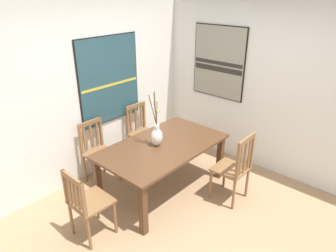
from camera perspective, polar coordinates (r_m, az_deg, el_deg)
name	(u,v)px	position (r m, az deg, el deg)	size (l,w,h in m)	color
ground_plane	(187,221)	(4.09, 3.59, -17.13)	(6.40, 6.40, 0.03)	#A37F5B
wall_back	(89,88)	(4.65, -14.31, 6.80)	(6.40, 0.12, 2.70)	silver
wall_side	(267,85)	(4.87, 17.90, 7.18)	(0.12, 6.40, 2.70)	silver
dining_table	(163,151)	(4.27, -1.00, -4.61)	(1.77, 1.03, 0.72)	#51331E
centerpiece_vase	(157,135)	(4.15, -2.09, -1.75)	(0.17, 0.19, 0.77)	silver
chair_0	(98,151)	(4.66, -12.77, -4.53)	(0.43, 0.43, 0.93)	brown
chair_1	(142,132)	(5.15, -4.86, -1.05)	(0.43, 0.43, 0.95)	brown
chair_2	(87,202)	(3.68, -14.80, -13.44)	(0.43, 0.43, 0.90)	brown
chair_3	(234,168)	(4.22, 12.16, -7.51)	(0.43, 0.43, 0.99)	brown
painting_on_back_wall	(109,80)	(4.75, -10.78, 8.39)	(1.09, 0.05, 1.29)	black
painting_on_side_wall	(219,62)	(5.14, 9.36, 11.55)	(0.05, 0.95, 1.16)	black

